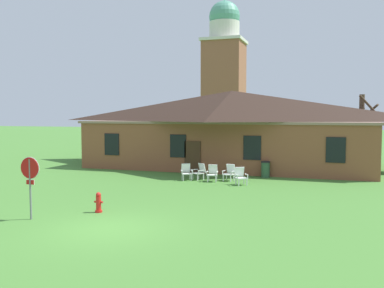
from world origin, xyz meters
name	(u,v)px	position (x,y,z in m)	size (l,w,h in m)	color
ground_plane	(108,229)	(0.00, 0.00, 0.00)	(200.00, 200.00, 0.00)	#477F33
brick_building	(232,127)	(0.00, 18.47, 2.85)	(20.34, 10.40, 5.59)	brown
dome_tower	(224,76)	(-5.91, 39.92, 8.68)	(5.18, 5.18, 19.00)	#93563D
stop_sign	(30,176)	(-3.31, 0.28, 1.61)	(0.81, 0.07, 2.29)	slate
lawn_chair_by_porch	(186,172)	(-0.92, 10.67, 0.50)	(0.82, 0.86, 0.96)	silver
lawn_chair_near_door	(200,171)	(-0.22, 11.08, 0.50)	(0.84, 0.87, 0.96)	silver
lawn_chair_left_end	(213,173)	(0.67, 10.67, 0.50)	(0.70, 0.74, 0.96)	silver
lawn_chair_middle	(229,172)	(1.54, 11.21, 0.50)	(0.72, 0.76, 0.96)	white
lawn_chair_right_end	(241,176)	(2.43, 10.04, 0.50)	(0.84, 0.87, 0.96)	white
bare_tree_beside_building	(362,128)	(9.16, 19.88, 2.87)	(1.99, 2.10, 5.24)	brown
fire_hydrant	(99,203)	(-1.55, 2.01, 0.38)	(0.36, 0.28, 0.79)	red
trash_bin	(265,169)	(3.32, 13.17, 0.50)	(0.56, 0.56, 0.98)	#335638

